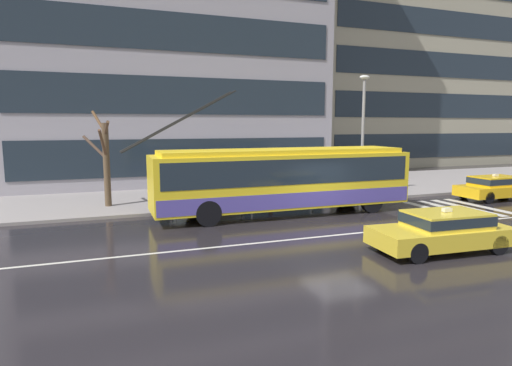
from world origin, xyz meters
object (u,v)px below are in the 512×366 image
object	(u,v)px
taxi_oncoming_near	(443,229)
bus_shelter	(210,166)
trolleybus	(284,179)
street_lamp	(363,125)
taxi_ahead_of_bus	(496,187)
pedestrian_approaching_curb	(312,168)
pedestrian_at_shelter	(272,168)
street_tree_bare	(105,158)

from	to	relation	value
taxi_oncoming_near	bus_shelter	distance (m)	11.49
trolleybus	street_lamp	distance (m)	6.86
taxi_ahead_of_bus	street_lamp	size ratio (longest dim) A/B	0.69
trolleybus	pedestrian_approaching_curb	size ratio (longest dim) A/B	6.68
taxi_ahead_of_bus	pedestrian_at_shelter	xyz separation A→B (m)	(-11.37, 4.09, 1.01)
taxi_oncoming_near	taxi_ahead_of_bus	size ratio (longest dim) A/B	1.02
street_lamp	bus_shelter	bearing A→B (deg)	175.62
bus_shelter	taxi_ahead_of_bus	bearing A→B (deg)	-14.16
pedestrian_approaching_curb	taxi_ahead_of_bus	bearing A→B (deg)	-21.68
street_lamp	street_tree_bare	world-z (taller)	street_lamp
street_lamp	pedestrian_at_shelter	bearing A→B (deg)	168.64
street_lamp	street_tree_bare	size ratio (longest dim) A/B	1.43
bus_shelter	pedestrian_at_shelter	world-z (taller)	bus_shelter
trolleybus	pedestrian_approaching_curb	world-z (taller)	trolleybus
taxi_ahead_of_bus	street_tree_bare	distance (m)	20.30
trolleybus	taxi_oncoming_near	distance (m)	7.40
taxi_ahead_of_bus	street_tree_bare	world-z (taller)	street_tree_bare
trolleybus	pedestrian_at_shelter	size ratio (longest dim) A/B	6.56
trolleybus	taxi_ahead_of_bus	bearing A→B (deg)	-1.94
trolleybus	street_lamp	xyz separation A→B (m)	(5.85, 2.69, 2.38)
taxi_oncoming_near	street_lamp	world-z (taller)	street_lamp
bus_shelter	street_lamp	distance (m)	8.69
taxi_ahead_of_bus	pedestrian_approaching_curb	xyz separation A→B (m)	(-9.19, 3.65, 0.98)
taxi_ahead_of_bus	bus_shelter	world-z (taller)	bus_shelter
taxi_ahead_of_bus	bus_shelter	xyz separation A→B (m)	(-14.85, 3.75, 1.26)
street_tree_bare	bus_shelter	bearing A→B (deg)	-7.74
trolleybus	street_tree_bare	size ratio (longest dim) A/B	2.80
trolleybus	taxi_oncoming_near	world-z (taller)	trolleybus
taxi_oncoming_near	street_tree_bare	bearing A→B (deg)	132.41
taxi_ahead_of_bus	pedestrian_at_shelter	world-z (taller)	pedestrian_at_shelter
pedestrian_approaching_curb	street_tree_bare	bearing A→B (deg)	175.89
taxi_oncoming_near	street_tree_bare	world-z (taller)	street_tree_bare
taxi_ahead_of_bus	pedestrian_at_shelter	size ratio (longest dim) A/B	2.30
pedestrian_at_shelter	taxi_oncoming_near	bearing A→B (deg)	-81.45
street_lamp	pedestrian_approaching_curb	bearing A→B (deg)	168.70
bus_shelter	pedestrian_approaching_curb	world-z (taller)	bus_shelter
pedestrian_at_shelter	pedestrian_approaching_curb	xyz separation A→B (m)	(2.18, -0.44, -0.03)
bus_shelter	street_lamp	bearing A→B (deg)	-4.38
trolleybus	street_tree_bare	distance (m)	8.50
bus_shelter	pedestrian_at_shelter	xyz separation A→B (m)	(3.48, 0.35, -0.25)
street_lamp	trolleybus	bearing A→B (deg)	-155.35
street_tree_bare	street_lamp	bearing A→B (deg)	-5.62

